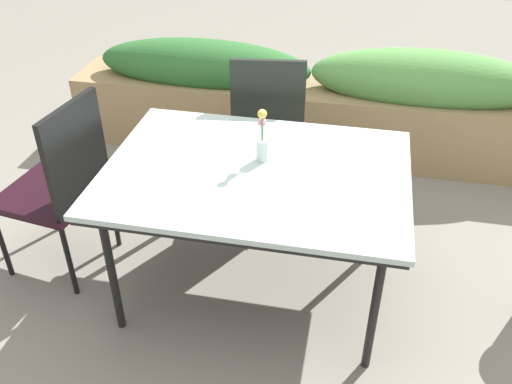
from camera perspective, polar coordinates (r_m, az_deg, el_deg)
ground_plane at (r=3.02m, az=1.38°, el=-10.02°), size 12.00×12.00×0.00m
dining_table at (r=2.60m, az=-0.00°, el=1.46°), size 1.41×1.02×0.74m
chair_far_side at (r=3.39m, az=1.27°, el=7.06°), size 0.50×0.50×1.00m
chair_end_left at (r=3.01m, az=-19.26°, el=1.05°), size 0.52×0.52×1.00m
flower_vase at (r=2.60m, az=0.64°, el=5.28°), size 0.06×0.06×0.27m
planter_box at (r=4.07m, az=5.72°, el=9.22°), size 3.45×0.49×0.82m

